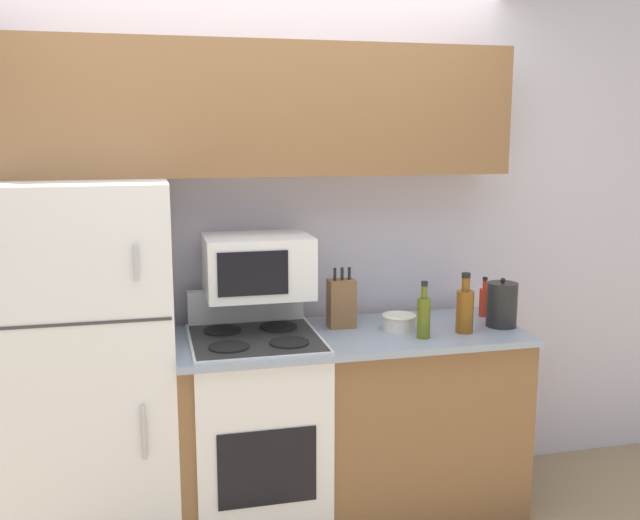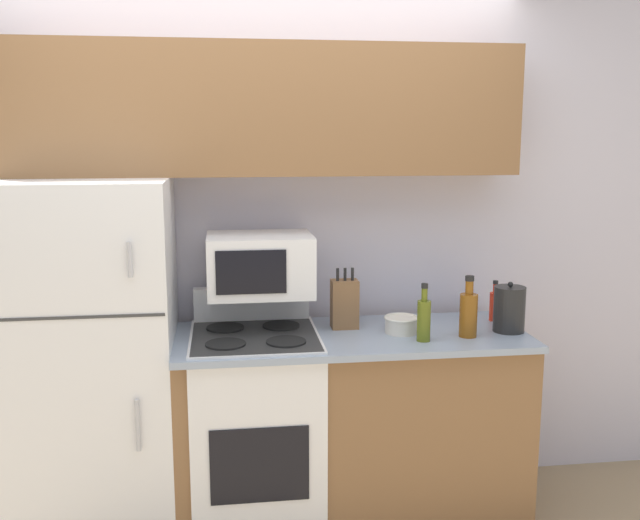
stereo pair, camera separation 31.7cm
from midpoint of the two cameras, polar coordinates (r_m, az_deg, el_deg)
wall_back at (r=3.55m, az=-1.98°, el=1.18°), size 8.00×0.05×2.55m
lower_cabinets at (r=3.46m, az=5.15°, el=-13.15°), size 1.61×0.64×0.92m
refrigerator at (r=3.31m, az=-15.38°, el=-7.99°), size 0.75×0.68×1.63m
upper_cabinets at (r=3.33m, az=-1.74°, el=11.90°), size 2.36×0.30×0.59m
stove at (r=3.38m, az=-2.39°, el=-13.37°), size 0.58×0.62×1.09m
microwave at (r=3.27m, az=-2.08°, el=-0.38°), size 0.48×0.37×0.28m
knife_block at (r=3.36m, az=4.68°, el=-3.53°), size 0.13×0.09×0.29m
bowl at (r=3.33m, az=9.27°, el=-5.12°), size 0.16×0.16×0.08m
bottle_hot_sauce at (r=3.63m, az=16.26°, el=-3.50°), size 0.05×0.05×0.20m
bottle_whiskey at (r=3.31m, az=14.50°, el=-4.15°), size 0.08×0.08×0.28m
bottle_olive_oil at (r=3.20m, az=11.14°, el=-4.65°), size 0.06×0.06×0.26m
kettle at (r=3.45m, az=17.48°, el=-3.80°), size 0.14×0.14×0.24m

